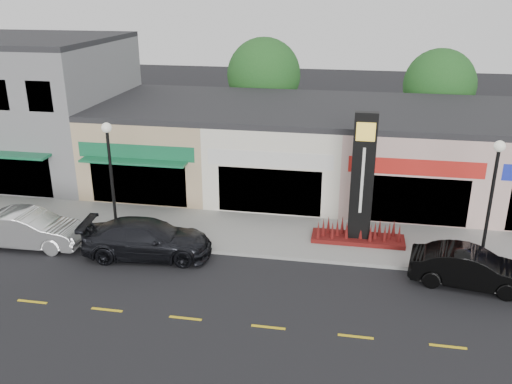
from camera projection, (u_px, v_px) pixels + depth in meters
ground at (280, 284)px, 21.59m from camera, size 120.00×120.00×0.00m
sidewalk at (293, 236)px, 25.56m from camera, size 52.00×4.30×0.15m
curb at (287, 258)px, 23.49m from camera, size 52.00×0.20×0.15m
building_grey_2story at (21, 105)px, 33.69m from camera, size 12.00×10.95×8.30m
shop_beige at (168, 140)px, 32.70m from camera, size 7.00×10.85×4.80m
shop_cream at (283, 146)px, 31.53m from camera, size 7.00×10.01×4.80m
shop_pink_w at (406, 152)px, 30.35m from camera, size 7.00×10.01×4.80m
tree_rear_west at (264, 75)px, 38.32m from camera, size 5.20×5.20×7.83m
tree_rear_mid at (439, 85)px, 36.42m from camera, size 4.80×4.80×7.29m
lamp_west_near at (111, 170)px, 24.00m from camera, size 0.44×0.44×5.47m
lamp_east_near at (492, 193)px, 21.30m from camera, size 0.44×0.44×5.47m
pylon_sign at (361, 198)px, 24.13m from camera, size 4.20×1.30×6.00m
car_white_van at (29, 229)px, 24.47m from camera, size 1.93×5.10×1.66m
car_dark_sedan at (147, 239)px, 23.56m from camera, size 2.88×5.83×1.63m
car_black_conv at (471, 268)px, 21.21m from camera, size 2.33×4.83×1.53m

